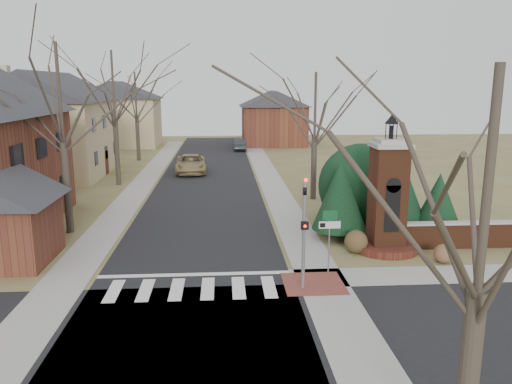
{
  "coord_description": "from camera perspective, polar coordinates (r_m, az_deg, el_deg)",
  "views": [
    {
      "loc": [
        1.24,
        -17.47,
        7.8
      ],
      "look_at": [
        2.84,
        6.0,
        2.71
      ],
      "focal_mm": 35.0,
      "sensor_mm": 36.0,
      "label": 1
    }
  ],
  "objects": [
    {
      "name": "traffic_signal_pole",
      "position": [
        19.02,
        5.52,
        -3.75
      ],
      "size": [
        0.28,
        0.41,
        4.5
      ],
      "color": "slate",
      "rests_on": "ground"
    },
    {
      "name": "evergreen_mass",
      "position": [
        28.57,
        11.94,
        1.06
      ],
      "size": [
        4.8,
        4.8,
        4.8
      ],
      "primitive_type": "sphere",
      "color": "black",
      "rests_on": "ground"
    },
    {
      "name": "evergreen_near",
      "position": [
        25.78,
        9.56,
        -0.28
      ],
      "size": [
        2.8,
        2.8,
        4.1
      ],
      "color": "#473D33",
      "rests_on": "ground"
    },
    {
      "name": "bare_tree_0",
      "position": [
        27.72,
        -21.62,
        11.16
      ],
      "size": [
        8.05,
        8.05,
        11.15
      ],
      "color": "#473D33",
      "rests_on": "ground"
    },
    {
      "name": "house_distant_right",
      "position": [
        65.94,
        2.01,
        8.6
      ],
      "size": [
        8.8,
        8.8,
        7.3
      ],
      "color": "brown",
      "rests_on": "ground"
    },
    {
      "name": "house_stucco_left",
      "position": [
        46.95,
        -22.38,
        7.39
      ],
      "size": [
        9.8,
        12.8,
        9.28
      ],
      "color": "#C8B985",
      "rests_on": "ground"
    },
    {
      "name": "evergreen_far",
      "position": [
        27.75,
        20.15,
        -0.82
      ],
      "size": [
        2.4,
        2.4,
        3.3
      ],
      "color": "#473D33",
      "rests_on": "ground"
    },
    {
      "name": "house_distant_left",
      "position": [
        66.88,
        -15.49,
        8.74
      ],
      "size": [
        10.8,
        8.8,
        8.53
      ],
      "color": "#C8B985",
      "rests_on": "ground"
    },
    {
      "name": "garage_left",
      "position": [
        24.66,
        -27.1,
        -2.19
      ],
      "size": [
        4.8,
        4.8,
        4.29
      ],
      "color": "brown",
      "rests_on": "ground"
    },
    {
      "name": "brick_gate_monument",
      "position": [
        24.42,
        14.75,
        -1.54
      ],
      "size": [
        3.2,
        3.2,
        6.47
      ],
      "color": "#582D1A",
      "rests_on": "ground"
    },
    {
      "name": "bare_tree_4",
      "position": [
        9.82,
        25.17,
        2.59
      ],
      "size": [
        6.65,
        6.65,
        9.21
      ],
      "color": "#473D33",
      "rests_on": "ground"
    },
    {
      "name": "stop_bar",
      "position": [
        21.28,
        -7.06,
        -9.35
      ],
      "size": [
        8.0,
        0.35,
        0.02
      ],
      "primitive_type": "cube",
      "color": "silver",
      "rests_on": "ground"
    },
    {
      "name": "ground",
      "position": [
        19.17,
        -7.43,
        -11.9
      ],
      "size": [
        120.0,
        120.0,
        0.0
      ],
      "primitive_type": "plane",
      "color": "brown",
      "rests_on": "ground"
    },
    {
      "name": "dry_shrub_right",
      "position": [
        23.84,
        20.63,
        -6.61
      ],
      "size": [
        0.86,
        0.86,
        0.86
      ],
      "primitive_type": "sphere",
      "color": "brown",
      "rests_on": "ground"
    },
    {
      "name": "curb_apron",
      "position": [
        20.35,
        6.58,
        -10.36
      ],
      "size": [
        2.4,
        2.4,
        0.02
      ],
      "primitive_type": "cube",
      "color": "brown",
      "rests_on": "ground"
    },
    {
      "name": "crosswalk_zone",
      "position": [
        19.9,
        -7.29,
        -10.94
      ],
      "size": [
        8.0,
        2.2,
        0.02
      ],
      "primitive_type": "cube",
      "color": "silver",
      "rests_on": "ground"
    },
    {
      "name": "sign_post",
      "position": [
        20.77,
        8.38,
        -4.28
      ],
      "size": [
        0.9,
        0.07,
        2.75
      ],
      "color": "slate",
      "rests_on": "ground"
    },
    {
      "name": "sidewalk_left",
      "position": [
        40.74,
        -12.92,
        0.88
      ],
      "size": [
        2.0,
        60.0,
        0.02
      ],
      "primitive_type": "cube",
      "color": "gray",
      "rests_on": "ground"
    },
    {
      "name": "evergreen_mid",
      "position": [
        27.78,
        15.65,
        0.97
      ],
      "size": [
        3.4,
        3.4,
        4.7
      ],
      "color": "#473D33",
      "rests_on": "ground"
    },
    {
      "name": "main_street",
      "position": [
        40.25,
        -5.59,
        0.99
      ],
      "size": [
        8.0,
        70.0,
        0.01
      ],
      "primitive_type": "cube",
      "color": "black",
      "rests_on": "ground"
    },
    {
      "name": "sidewalk_right_main",
      "position": [
        40.42,
        1.8,
        1.1
      ],
      "size": [
        2.0,
        60.0,
        0.02
      ],
      "primitive_type": "cube",
      "color": "gray",
      "rests_on": "ground"
    },
    {
      "name": "brick_garden_wall",
      "position": [
        26.57,
        23.83,
        -4.44
      ],
      "size": [
        7.5,
        0.5,
        1.3
      ],
      "color": "#582D1A",
      "rests_on": "ground"
    },
    {
      "name": "cross_street",
      "position": [
        16.48,
        -8.07,
        -16.14
      ],
      "size": [
        120.0,
        8.0,
        0.01
      ],
      "primitive_type": "cube",
      "color": "black",
      "rests_on": "ground"
    },
    {
      "name": "bare_tree_1",
      "position": [
        40.32,
        -16.05,
        12.08
      ],
      "size": [
        8.4,
        8.4,
        11.64
      ],
      "color": "#473D33",
      "rests_on": "ground"
    },
    {
      "name": "bare_tree_3",
      "position": [
        34.06,
        6.8,
        10.26
      ],
      "size": [
        7.0,
        7.0,
        9.7
      ],
      "color": "#473D33",
      "rests_on": "ground"
    },
    {
      "name": "bare_tree_2",
      "position": [
        53.2,
        -13.61,
        11.05
      ],
      "size": [
        7.35,
        7.35,
        10.19
      ],
      "color": "#473D33",
      "rests_on": "ground"
    },
    {
      "name": "pickup_truck",
      "position": [
        45.23,
        -7.46,
        3.21
      ],
      "size": [
        2.94,
        5.91,
        1.61
      ],
      "primitive_type": "imported",
      "rotation": [
        0.0,
        0.0,
        0.05
      ],
      "color": "#9E8656",
      "rests_on": "ground"
    },
    {
      "name": "dry_shrub_left",
      "position": [
        24.05,
        11.37,
        -5.58
      ],
      "size": [
        1.1,
        1.1,
        1.1
      ],
      "primitive_type": "sphere",
      "color": "brown",
      "rests_on": "ground"
    },
    {
      "name": "distant_car",
      "position": [
        60.54,
        -1.83,
        5.46
      ],
      "size": [
        1.59,
        4.23,
        1.38
      ],
      "primitive_type": "imported",
      "rotation": [
        0.0,
        0.0,
        3.11
      ],
      "color": "#2F3236",
      "rests_on": "ground"
    }
  ]
}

